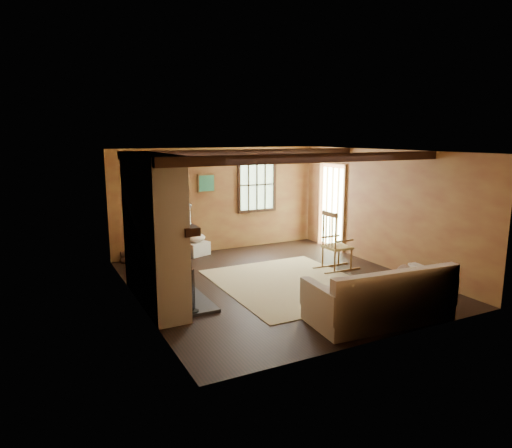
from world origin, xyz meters
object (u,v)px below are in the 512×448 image
fireplace (154,236)px  sofa (381,301)px  laundry_basket (197,249)px  armchair (165,245)px  rocking_chair (335,245)px

fireplace → sofa: bearing=-39.7°
sofa → laundry_basket: 4.91m
fireplace → sofa: size_ratio=1.10×
armchair → sofa: bearing=56.2°
laundry_basket → armchair: (-0.84, -0.35, 0.26)m
laundry_basket → armchair: bearing=-157.3°
armchair → rocking_chair: bearing=88.4°
rocking_chair → laundry_basket: 3.17m
laundry_basket → sofa: bearing=-76.7°
fireplace → armchair: bearing=70.8°
fireplace → sofa: fireplace is taller
rocking_chair → sofa: size_ratio=0.55×
laundry_basket → armchair: armchair is taller
rocking_chair → sofa: 2.64m
sofa → laundry_basket: size_ratio=4.36×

